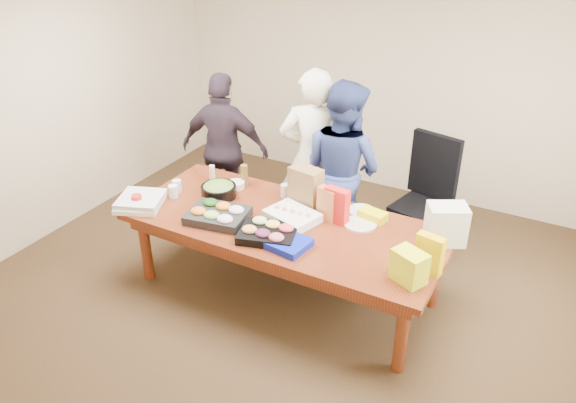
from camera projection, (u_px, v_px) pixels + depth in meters
The scene contains 35 objects.
floor at pixel (285, 291), 5.27m from camera, with size 5.50×5.00×0.02m, color #47301E.
wall_back at pixel (389, 81), 6.54m from camera, with size 5.50×0.04×2.70m, color beige.
wall_front at pixel (33, 348), 2.70m from camera, with size 5.50×0.04×2.70m, color beige.
wall_left at pixel (51, 106), 5.78m from camera, with size 0.04×5.00×2.70m, color beige.
conference_table at pixel (285, 257), 5.09m from camera, with size 2.80×1.20×0.75m, color #4C1C0F.
office_chair at pixel (424, 205), 5.48m from camera, with size 0.61×0.61×1.19m, color black.
person_center at pixel (313, 159), 5.64m from camera, with size 0.68×0.44×1.85m, color white.
person_right at pixel (342, 169), 5.50m from camera, with size 0.87×0.68×1.79m, color navy.
person_left at pixel (225, 149), 6.08m from camera, with size 0.98×0.41×1.67m, color #2C212A.
veggie_tray at pixel (218, 216), 4.92m from camera, with size 0.50×0.40×0.08m, color black.
fruit_tray at pixel (268, 234), 4.67m from camera, with size 0.46×0.36×0.07m, color black.
sheet_cake at pixel (292, 216), 4.92m from camera, with size 0.44×0.33×0.08m, color white.
salad_bowl at pixel (219, 191), 5.30m from camera, with size 0.33×0.33×0.11m, color black.
chip_bag_blue at pixel (284, 242), 4.56m from camera, with size 0.39×0.29×0.06m, color #0B1CA5.
chip_bag_red at pixel (337, 205), 4.83m from camera, with size 0.22×0.09×0.32m, color red.
chip_bag_yellow at pixel (429, 254), 4.18m from camera, with size 0.21×0.08×0.32m, color #E7B703.
chip_bag_orange at pixel (328, 204), 4.88m from camera, with size 0.19×0.08×0.29m, color #C46D39.
mayo_jar at pixel (285, 191), 5.28m from camera, with size 0.08×0.08×0.13m, color white.
mustard_bottle at pixel (301, 194), 5.17m from camera, with size 0.06×0.06×0.18m, color yellow.
dressing_bottle at pixel (244, 175), 5.47m from camera, with size 0.07×0.07×0.21m, color brown.
ranch_bottle at pixel (212, 173), 5.56m from camera, with size 0.06×0.06×0.17m, color white.
banana_bunch at pixel (373, 215), 4.92m from camera, with size 0.24×0.14×0.08m, color yellow.
bread_loaf at pixel (319, 199), 5.15m from camera, with size 0.28×0.12×0.11m, color brown.
kraft_bag at pixel (306, 188), 5.06m from camera, with size 0.29×0.17×0.38m, color brown.
red_cup at pixel (137, 201), 5.10m from camera, with size 0.09×0.09×0.12m, color red.
clear_cup_a at pixel (173, 191), 5.27m from camera, with size 0.09×0.09×0.12m, color white.
clear_cup_b at pixel (177, 186), 5.37m from camera, with size 0.09×0.09×0.12m, color silver.
pizza_box_lower at pixel (140, 204), 5.14m from camera, with size 0.39×0.39×0.04m, color white.
pizza_box_upper at pixel (141, 199), 5.13m from camera, with size 0.39×0.39×0.04m, color silver.
plate_a at pixel (360, 224), 4.86m from camera, with size 0.29×0.29×0.02m, color silver.
plate_b at pixel (361, 211), 5.06m from camera, with size 0.25×0.25×0.02m, color silver.
dip_bowl_a at pixel (330, 203), 5.14m from camera, with size 0.15×0.15×0.06m, color beige.
dip_bowl_b at pixel (236, 185), 5.45m from camera, with size 0.17×0.17×0.07m, color #F3EAB9.
grocery_bag_white at pixel (446, 224), 4.54m from camera, with size 0.31×0.22×0.33m, color silver.
grocery_bag_yellow at pixel (409, 267), 4.10m from camera, with size 0.25×0.17×0.25m, color #DBEA18.
Camera 1 is at (2.05, -3.69, 3.26)m, focal length 35.09 mm.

